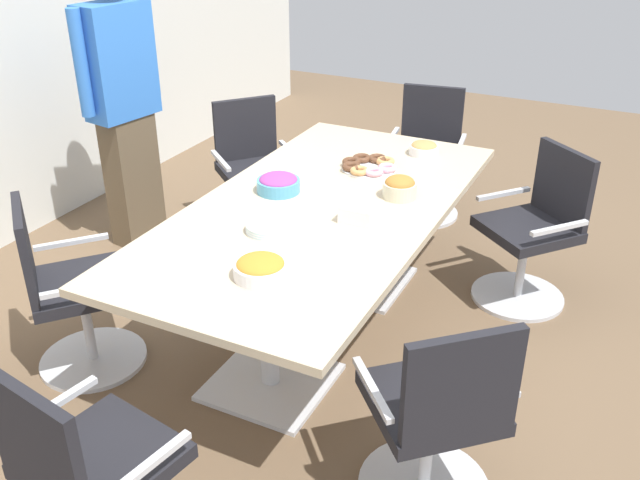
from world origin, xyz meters
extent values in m
cube|color=brown|center=(0.00, 0.00, -0.01)|extent=(10.00, 10.00, 0.01)
cube|color=#CCB793|center=(0.00, 0.00, 0.73)|extent=(2.40, 1.20, 0.04)
cube|color=silver|center=(-0.55, 0.00, 0.01)|extent=(0.56, 0.56, 0.02)
cylinder|color=silver|center=(-0.55, 0.00, 0.37)|extent=(0.09, 0.09, 0.69)
cube|color=silver|center=(0.55, 0.00, 0.01)|extent=(0.56, 0.56, 0.02)
cylinder|color=silver|center=(0.55, 0.00, 0.37)|extent=(0.09, 0.09, 0.69)
cylinder|color=silver|center=(1.65, -0.02, 0.01)|extent=(0.61, 0.61, 0.02)
cylinder|color=silver|center=(1.65, -0.02, 0.23)|extent=(0.05, 0.05, 0.41)
cube|color=black|center=(1.65, -0.02, 0.46)|extent=(0.52, 0.52, 0.06)
cube|color=black|center=(1.86, 0.01, 0.70)|extent=(0.10, 0.44, 0.42)
cube|color=silver|center=(1.69, -0.26, 0.58)|extent=(0.37, 0.08, 0.02)
cube|color=silver|center=(1.61, 0.22, 0.58)|extent=(0.37, 0.08, 0.02)
cylinder|color=silver|center=(0.85, 0.90, 0.01)|extent=(0.76, 0.76, 0.02)
cylinder|color=silver|center=(0.85, 0.90, 0.23)|extent=(0.05, 0.05, 0.41)
cube|color=black|center=(0.85, 0.90, 0.46)|extent=(0.65, 0.65, 0.06)
cube|color=black|center=(0.99, 1.06, 0.70)|extent=(0.36, 0.31, 0.42)
cube|color=silver|center=(1.04, 0.74, 0.58)|extent=(0.26, 0.30, 0.02)
cube|color=silver|center=(0.67, 1.06, 0.58)|extent=(0.26, 0.30, 0.02)
cylinder|color=silver|center=(-0.79, 0.92, 0.01)|extent=(0.76, 0.76, 0.02)
cylinder|color=silver|center=(-0.79, 0.92, 0.23)|extent=(0.05, 0.05, 0.41)
cube|color=black|center=(-0.79, 0.92, 0.46)|extent=(0.65, 0.65, 0.06)
cube|color=black|center=(-0.95, 1.06, 0.70)|extent=(0.32, 0.36, 0.42)
cube|color=silver|center=(-0.63, 1.11, 0.58)|extent=(0.30, 0.26, 0.02)
cube|color=silver|center=(-0.95, 0.73, 0.58)|extent=(0.30, 0.26, 0.02)
cube|color=black|center=(-1.65, 0.02, 0.46)|extent=(0.53, 0.53, 0.06)
cube|color=black|center=(-1.86, 0.06, 0.70)|extent=(0.11, 0.44, 0.42)
cube|color=silver|center=(-1.61, 0.26, 0.58)|extent=(0.37, 0.09, 0.02)
cube|color=silver|center=(-1.69, -0.22, 0.58)|extent=(0.37, 0.09, 0.02)
cylinder|color=silver|center=(-0.85, -0.90, 0.23)|extent=(0.05, 0.05, 0.41)
cube|color=black|center=(-0.85, -0.90, 0.46)|extent=(0.65, 0.65, 0.06)
cube|color=black|center=(-1.01, -1.04, 0.70)|extent=(0.32, 0.35, 0.42)
cube|color=silver|center=(-1.02, -0.72, 0.58)|extent=(0.29, 0.27, 0.02)
cube|color=silver|center=(-0.69, -1.08, 0.58)|extent=(0.29, 0.27, 0.02)
cylinder|color=silver|center=(0.79, -0.92, 0.01)|extent=(0.76, 0.76, 0.02)
cylinder|color=silver|center=(0.79, -0.92, 0.23)|extent=(0.05, 0.05, 0.41)
cube|color=black|center=(0.79, -0.92, 0.46)|extent=(0.65, 0.65, 0.06)
cube|color=black|center=(0.96, -1.06, 0.70)|extent=(0.31, 0.36, 0.42)
cube|color=silver|center=(0.64, -1.11, 0.58)|extent=(0.30, 0.26, 0.02)
cube|color=silver|center=(0.95, -0.73, 0.58)|extent=(0.30, 0.26, 0.02)
cube|color=brown|center=(0.41, 1.59, 0.44)|extent=(0.35, 0.25, 0.88)
cube|color=blue|center=(0.41, 1.59, 1.23)|extent=(0.47, 0.29, 0.70)
cylinder|color=blue|center=(0.67, 1.54, 1.27)|extent=(0.09, 0.09, 0.63)
cylinder|color=blue|center=(0.15, 1.63, 1.27)|extent=(0.09, 0.09, 0.63)
cylinder|color=#4C9EC6|center=(0.06, 0.28, 0.78)|extent=(0.23, 0.23, 0.07)
ellipsoid|color=#9E3D8E|center=(0.06, 0.28, 0.82)|extent=(0.20, 0.20, 0.06)
cylinder|color=white|center=(-0.75, -0.09, 0.78)|extent=(0.23, 0.23, 0.06)
ellipsoid|color=orange|center=(-0.75, -0.09, 0.81)|extent=(0.20, 0.20, 0.06)
cylinder|color=white|center=(0.93, -0.24, 0.78)|extent=(0.17, 0.17, 0.06)
ellipsoid|color=tan|center=(0.93, -0.24, 0.81)|extent=(0.15, 0.15, 0.05)
cylinder|color=beige|center=(0.28, -0.33, 0.79)|extent=(0.18, 0.18, 0.08)
ellipsoid|color=#AD702D|center=(0.28, -0.33, 0.83)|extent=(0.16, 0.16, 0.07)
cylinder|color=white|center=(0.57, -0.03, 0.76)|extent=(0.31, 0.31, 0.01)
torus|color=brown|center=(0.67, -0.04, 0.78)|extent=(0.11, 0.11, 0.03)
torus|color=brown|center=(0.64, 0.04, 0.78)|extent=(0.11, 0.11, 0.03)
torus|color=brown|center=(0.56, 0.07, 0.78)|extent=(0.11, 0.11, 0.03)
torus|color=brown|center=(0.49, 0.04, 0.78)|extent=(0.11, 0.11, 0.03)
torus|color=tan|center=(0.46, -0.02, 0.78)|extent=(0.11, 0.11, 0.03)
torus|color=pink|center=(0.48, -0.10, 0.78)|extent=(0.11, 0.11, 0.03)
torus|color=pink|center=(0.56, -0.14, 0.78)|extent=(0.11, 0.11, 0.03)
torus|color=tan|center=(0.66, -0.10, 0.78)|extent=(0.11, 0.11, 0.03)
cylinder|color=white|center=(-0.37, 0.09, 0.75)|extent=(0.22, 0.22, 0.01)
cylinder|color=silver|center=(-0.37, 0.09, 0.76)|extent=(0.22, 0.22, 0.01)
cylinder|color=white|center=(-0.37, 0.09, 0.77)|extent=(0.22, 0.22, 0.01)
cylinder|color=silver|center=(-0.37, 0.09, 0.77)|extent=(0.22, 0.22, 0.01)
cylinder|color=white|center=(-0.37, 0.09, 0.78)|extent=(0.22, 0.22, 0.01)
cylinder|color=silver|center=(-0.37, 0.09, 0.78)|extent=(0.22, 0.22, 0.01)
cylinder|color=white|center=(-0.37, 0.09, 0.79)|extent=(0.22, 0.22, 0.01)
cube|color=white|center=(-0.07, -0.25, 0.79)|extent=(0.17, 0.17, 0.09)
camera|label=1|loc=(-2.93, -1.45, 2.26)|focal=39.59mm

